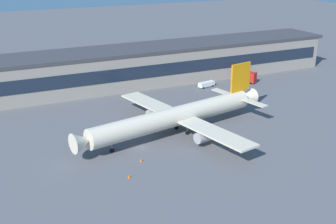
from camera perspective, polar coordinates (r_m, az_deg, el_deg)
ground_plane at (r=110.51m, az=-3.62°, el=-4.56°), size 600.00×600.00×0.00m
terminal_building at (r=156.46m, az=-11.11°, el=5.16°), size 200.64×19.99×13.57m
airliner at (r=116.68m, az=1.21°, el=-0.54°), size 59.15×51.07×15.95m
belt_loader at (r=159.45m, az=4.99°, el=3.63°), size 6.67×3.24×1.95m
catering_truck at (r=167.29m, az=10.24°, el=4.57°), size 5.69×7.58×4.15m
traffic_cone_0 at (r=102.94m, az=-3.49°, el=-6.27°), size 0.59×0.59×0.74m
traffic_cone_1 at (r=112.59m, az=5.71°, el=-3.98°), size 0.47×0.47×0.58m
traffic_cone_2 at (r=96.11m, az=-5.08°, el=-8.34°), size 0.58×0.58×0.73m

